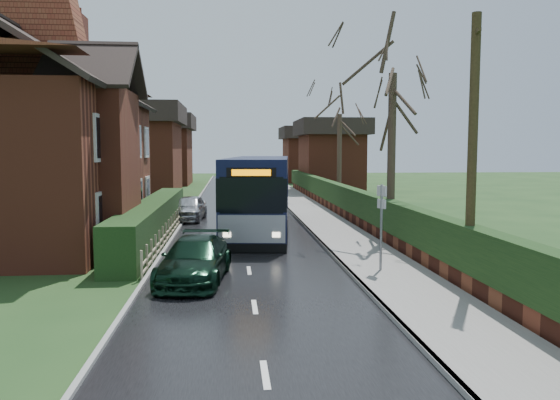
{
  "coord_description": "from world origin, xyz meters",
  "views": [
    {
      "loc": [
        -0.56,
        -18.89,
        3.81
      ],
      "look_at": [
        1.42,
        2.78,
        1.8
      ],
      "focal_mm": 35.0,
      "sensor_mm": 36.0,
      "label": 1
    }
  ],
  "objects": [
    {
      "name": "right_wall_hedge",
      "position": [
        5.8,
        10.0,
        1.02
      ],
      "size": [
        0.6,
        50.0,
        1.8
      ],
      "color": "brown",
      "rests_on": "ground"
    },
    {
      "name": "kerb_right",
      "position": [
        3.05,
        10.0,
        0.07
      ],
      "size": [
        0.12,
        100.0,
        0.14
      ],
      "primitive_type": "cube",
      "color": "gray",
      "rests_on": "ground"
    },
    {
      "name": "kerb_left",
      "position": [
        -3.05,
        10.0,
        0.05
      ],
      "size": [
        0.12,
        100.0,
        0.1
      ],
      "primitive_type": "cube",
      "color": "gray",
      "rests_on": "ground"
    },
    {
      "name": "brick_house",
      "position": [
        -8.73,
        4.78,
        4.38
      ],
      "size": [
        9.3,
        14.6,
        10.3
      ],
      "color": "brown",
      "rests_on": "ground"
    },
    {
      "name": "ground",
      "position": [
        0.0,
        0.0,
        0.0
      ],
      "size": [
        140.0,
        140.0,
        0.0
      ],
      "primitive_type": "plane",
      "color": "#304F21",
      "rests_on": "ground"
    },
    {
      "name": "car_green",
      "position": [
        -1.6,
        -3.15,
        0.63
      ],
      "size": [
        2.27,
        4.52,
        1.26
      ],
      "primitive_type": "imported",
      "rotation": [
        0.0,
        0.0,
        -0.12
      ],
      "color": "black",
      "rests_on": "ground"
    },
    {
      "name": "picket_fence",
      "position": [
        -3.15,
        5.0,
        0.45
      ],
      "size": [
        0.1,
        16.0,
        0.9
      ],
      "primitive_type": null,
      "color": "gray",
      "rests_on": "ground"
    },
    {
      "name": "bus_stop_sign",
      "position": [
        4.0,
        -2.81,
        1.82
      ],
      "size": [
        0.21,
        0.41,
        2.77
      ],
      "rotation": [
        0.0,
        0.0,
        0.37
      ],
      "color": "slate",
      "rests_on": "ground"
    },
    {
      "name": "telegraph_pole",
      "position": [
        5.8,
        -5.0,
        3.71
      ],
      "size": [
        0.31,
        0.93,
        7.33
      ],
      "rotation": [
        0.0,
        0.0,
        -0.25
      ],
      "color": "#2E2614",
      "rests_on": "ground"
    },
    {
      "name": "pavement",
      "position": [
        4.25,
        10.0,
        0.07
      ],
      "size": [
        2.5,
        100.0,
        0.14
      ],
      "primitive_type": "cube",
      "color": "slate",
      "rests_on": "ground"
    },
    {
      "name": "tree_right_near",
      "position": [
        6.0,
        2.93,
        7.35
      ],
      "size": [
        4.56,
        4.56,
        9.84
      ],
      "color": "#34281F",
      "rests_on": "ground"
    },
    {
      "name": "front_hedge",
      "position": [
        -3.9,
        5.0,
        0.8
      ],
      "size": [
        1.2,
        16.0,
        1.6
      ],
      "primitive_type": "cube",
      "color": "black",
      "rests_on": "ground"
    },
    {
      "name": "car_distant",
      "position": [
        2.0,
        41.33,
        0.66
      ],
      "size": [
        2.44,
        4.25,
        1.32
      ],
      "primitive_type": "imported",
      "rotation": [
        0.0,
        0.0,
        3.42
      ],
      "color": "black",
      "rests_on": "ground"
    },
    {
      "name": "tree_right_far",
      "position": [
        7.44,
        20.77,
        6.84
      ],
      "size": [
        4.74,
        4.74,
        9.16
      ],
      "color": "#3D2D24",
      "rests_on": "ground"
    },
    {
      "name": "tree_house_side",
      "position": [
        -8.31,
        18.0,
        6.62
      ],
      "size": [
        3.9,
        3.9,
        8.86
      ],
      "color": "#35281F",
      "rests_on": "ground"
    },
    {
      "name": "car_silver",
      "position": [
        -2.8,
        10.71,
        0.68
      ],
      "size": [
        1.97,
        4.11,
        1.36
      ],
      "primitive_type": "imported",
      "rotation": [
        0.0,
        0.0,
        -0.09
      ],
      "color": "#B5B6BA",
      "rests_on": "ground"
    },
    {
      "name": "road",
      "position": [
        0.0,
        10.0,
        0.01
      ],
      "size": [
        6.0,
        100.0,
        0.02
      ],
      "primitive_type": "cube",
      "color": "black",
      "rests_on": "ground"
    },
    {
      "name": "bus",
      "position": [
        0.8,
        6.4,
        1.71
      ],
      "size": [
        3.79,
        11.57,
        3.45
      ],
      "rotation": [
        0.0,
        0.0,
        -0.11
      ],
      "color": "black",
      "rests_on": "ground"
    }
  ]
}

